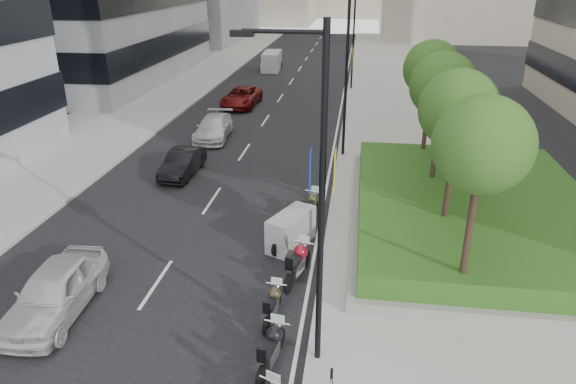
% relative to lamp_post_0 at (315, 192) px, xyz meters
% --- Properties ---
extents(ground, '(160.00, 160.00, 0.00)m').
position_rel_lamp_post_0_xyz_m(ground, '(-4.14, -1.00, -5.07)').
color(ground, black).
rests_on(ground, ground).
extents(sidewalk_right, '(10.00, 100.00, 0.15)m').
position_rel_lamp_post_0_xyz_m(sidewalk_right, '(4.86, 29.00, -4.99)').
color(sidewalk_right, '#9E9B93').
rests_on(sidewalk_right, ground).
extents(sidewalk_left, '(8.00, 100.00, 0.15)m').
position_rel_lamp_post_0_xyz_m(sidewalk_left, '(-16.14, 29.00, -4.99)').
color(sidewalk_left, '#9E9B93').
rests_on(sidewalk_left, ground).
extents(lane_edge, '(0.12, 100.00, 0.01)m').
position_rel_lamp_post_0_xyz_m(lane_edge, '(-0.44, 29.00, -5.06)').
color(lane_edge, silver).
rests_on(lane_edge, ground).
extents(lane_centre, '(0.12, 100.00, 0.01)m').
position_rel_lamp_post_0_xyz_m(lane_centre, '(-5.64, 29.00, -5.06)').
color(lane_centre, silver).
rests_on(lane_centre, ground).
extents(planter, '(10.00, 14.00, 0.40)m').
position_rel_lamp_post_0_xyz_m(planter, '(5.86, 9.00, -4.72)').
color(planter, gray).
rests_on(planter, sidewalk_right).
extents(hedge, '(9.40, 13.40, 0.80)m').
position_rel_lamp_post_0_xyz_m(hedge, '(5.86, 9.00, -4.12)').
color(hedge, '#1A4A15').
rests_on(hedge, planter).
extents(tree_0, '(2.80, 2.80, 6.30)m').
position_rel_lamp_post_0_xyz_m(tree_0, '(4.36, 3.00, 0.36)').
color(tree_0, '#332319').
rests_on(tree_0, planter).
extents(tree_1, '(2.80, 2.80, 6.30)m').
position_rel_lamp_post_0_xyz_m(tree_1, '(4.36, 7.00, 0.36)').
color(tree_1, '#332319').
rests_on(tree_1, planter).
extents(tree_2, '(2.80, 2.80, 6.30)m').
position_rel_lamp_post_0_xyz_m(tree_2, '(4.36, 11.00, 0.36)').
color(tree_2, '#332319').
rests_on(tree_2, planter).
extents(tree_3, '(2.80, 2.80, 6.30)m').
position_rel_lamp_post_0_xyz_m(tree_3, '(4.36, 15.00, 0.36)').
color(tree_3, '#332319').
rests_on(tree_3, planter).
extents(lamp_post_0, '(2.34, 0.45, 9.00)m').
position_rel_lamp_post_0_xyz_m(lamp_post_0, '(0.00, 0.00, 0.00)').
color(lamp_post_0, black).
rests_on(lamp_post_0, ground).
extents(lamp_post_1, '(2.34, 0.45, 9.00)m').
position_rel_lamp_post_0_xyz_m(lamp_post_1, '(0.00, 17.00, 0.00)').
color(lamp_post_1, black).
rests_on(lamp_post_1, ground).
extents(lamp_post_2, '(2.34, 0.45, 9.00)m').
position_rel_lamp_post_0_xyz_m(lamp_post_2, '(0.00, 35.00, 0.00)').
color(lamp_post_2, black).
rests_on(lamp_post_2, ground).
extents(motorcycle_2, '(0.72, 2.16, 1.08)m').
position_rel_lamp_post_0_xyz_m(motorcycle_2, '(-1.06, -0.34, -4.49)').
color(motorcycle_2, black).
rests_on(motorcycle_2, ground).
extents(motorcycle_3, '(0.66, 1.97, 0.98)m').
position_rel_lamp_post_0_xyz_m(motorcycle_3, '(-1.36, 1.68, -4.54)').
color(motorcycle_3, black).
rests_on(motorcycle_3, ground).
extents(motorcycle_4, '(0.86, 2.32, 1.17)m').
position_rel_lamp_post_0_xyz_m(motorcycle_4, '(-0.88, 4.03, -4.44)').
color(motorcycle_4, black).
rests_on(motorcycle_4, ground).
extents(motorcycle_5, '(1.78, 2.45, 1.38)m').
position_rel_lamp_post_0_xyz_m(motorcycle_5, '(-1.41, 6.26, -4.38)').
color(motorcycle_5, black).
rests_on(motorcycle_5, ground).
extents(motorcycle_6, '(0.77, 2.31, 1.16)m').
position_rel_lamp_post_0_xyz_m(motorcycle_6, '(-0.89, 8.57, -4.45)').
color(motorcycle_6, black).
rests_on(motorcycle_6, ground).
extents(car_a, '(2.11, 4.72, 1.57)m').
position_rel_lamp_post_0_xyz_m(car_a, '(-8.08, 1.06, -4.28)').
color(car_a, silver).
rests_on(car_a, ground).
extents(car_b, '(1.48, 3.99, 1.30)m').
position_rel_lamp_post_0_xyz_m(car_b, '(-8.03, 13.01, -4.41)').
color(car_b, black).
rests_on(car_b, ground).
extents(car_c, '(2.29, 4.96, 1.40)m').
position_rel_lamp_post_0_xyz_m(car_c, '(-8.12, 19.39, -4.36)').
color(car_c, silver).
rests_on(car_c, ground).
extents(car_d, '(2.61, 5.32, 1.46)m').
position_rel_lamp_post_0_xyz_m(car_d, '(-8.25, 27.90, -4.34)').
color(car_d, '#680D0C').
rests_on(car_d, ground).
extents(delivery_van, '(1.98, 4.60, 1.89)m').
position_rel_lamp_post_0_xyz_m(delivery_van, '(-8.52, 43.70, -4.18)').
color(delivery_van, silver).
rests_on(delivery_van, ground).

